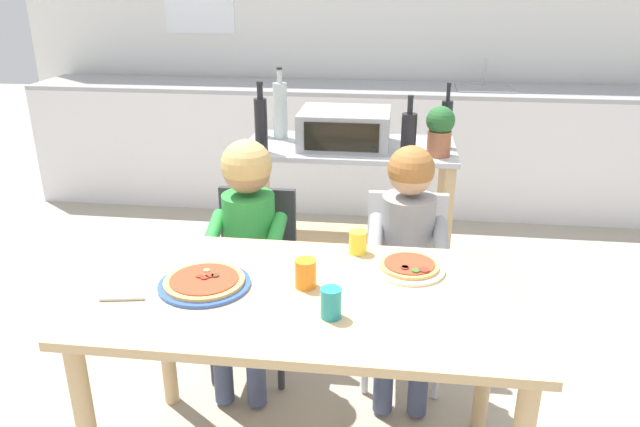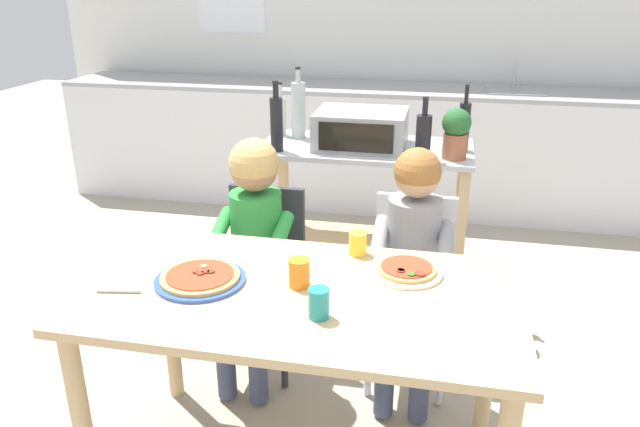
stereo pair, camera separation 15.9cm
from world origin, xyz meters
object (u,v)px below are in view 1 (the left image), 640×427
(serving_spoon, at_px, (122,299))
(bottle_dark_olive_oil, at_px, (446,123))
(child_in_green_shirt, at_px, (246,233))
(bottle_brown_beer, at_px, (280,110))
(child_in_grey_shirt, at_px, (407,245))
(dining_table, at_px, (308,320))
(bottle_slim_sauce, at_px, (409,134))
(dining_chair_right, at_px, (405,274))
(potted_herb_plant, at_px, (440,129))
(drinking_cup_orange, at_px, (306,274))
(drinking_cup_teal, at_px, (331,303))
(dining_chair_left, at_px, (255,268))
(kitchen_island_cart, at_px, (348,196))
(bottle_tall_green_wine, at_px, (261,124))
(bottle_squat_spirits, at_px, (262,116))
(toaster_oven, at_px, (345,128))
(pizza_plate_white, at_px, (409,267))
(drinking_cup_yellow, at_px, (358,242))
(pizza_plate_blue_rimmed, at_px, (204,283))

(serving_spoon, bearing_deg, bottle_dark_olive_oil, 55.01)
(child_in_green_shirt, bearing_deg, bottle_brown_beer, 91.68)
(child_in_grey_shirt, bearing_deg, dining_table, -119.53)
(bottle_slim_sauce, relative_size, dining_chair_right, 0.38)
(potted_herb_plant, xyz_separation_m, child_in_grey_shirt, (-0.14, -0.67, -0.32))
(drinking_cup_orange, bearing_deg, dining_chair_right, 63.04)
(bottle_slim_sauce, relative_size, dining_table, 0.22)
(dining_chair_right, distance_m, drinking_cup_teal, 0.92)
(child_in_green_shirt, bearing_deg, dining_chair_left, 90.00)
(dining_chair_left, bearing_deg, kitchen_island_cart, 63.65)
(bottle_tall_green_wine, distance_m, potted_herb_plant, 0.88)
(bottle_tall_green_wine, bearing_deg, dining_chair_right, -34.91)
(drinking_cup_teal, bearing_deg, drinking_cup_orange, 120.17)
(bottle_squat_spirits, bearing_deg, child_in_green_shirt, -82.05)
(potted_herb_plant, xyz_separation_m, dining_table, (-0.47, -1.24, -0.35))
(toaster_oven, distance_m, child_in_grey_shirt, 0.91)
(child_in_grey_shirt, bearing_deg, potted_herb_plant, 77.88)
(bottle_brown_beer, distance_m, bottle_slim_sauce, 0.75)
(dining_chair_left, height_order, drinking_cup_orange, drinking_cup_orange)
(serving_spoon, bearing_deg, toaster_oven, 69.63)
(dining_table, xyz_separation_m, dining_chair_left, (-0.34, 0.66, -0.16))
(child_in_grey_shirt, height_order, serving_spoon, child_in_grey_shirt)
(pizza_plate_white, bearing_deg, child_in_green_shirt, 151.42)
(bottle_squat_spirits, distance_m, bottle_dark_olive_oil, 0.99)
(bottle_tall_green_wine, height_order, drinking_cup_teal, bottle_tall_green_wine)
(potted_herb_plant, height_order, drinking_cup_yellow, potted_herb_plant)
(child_in_green_shirt, xyz_separation_m, serving_spoon, (-0.23, -0.68, 0.06))
(pizza_plate_white, height_order, drinking_cup_yellow, drinking_cup_yellow)
(bottle_brown_beer, distance_m, pizza_plate_blue_rimmed, 1.51)
(bottle_dark_olive_oil, distance_m, pizza_plate_white, 1.24)
(toaster_oven, bearing_deg, bottle_squat_spirits, 162.79)
(potted_herb_plant, height_order, pizza_plate_blue_rimmed, potted_herb_plant)
(bottle_dark_olive_oil, relative_size, serving_spoon, 2.38)
(dining_chair_right, relative_size, drinking_cup_yellow, 9.69)
(bottle_brown_beer, distance_m, potted_herb_plant, 0.87)
(bottle_slim_sauce, distance_m, dining_chair_right, 0.70)
(child_in_green_shirt, bearing_deg, dining_table, -58.29)
(drinking_cup_teal, distance_m, serving_spoon, 0.66)
(bottle_squat_spirits, xyz_separation_m, drinking_cup_yellow, (0.61, -1.20, -0.18))
(toaster_oven, distance_m, pizza_plate_white, 1.24)
(bottle_brown_beer, relative_size, dining_table, 0.27)
(bottle_brown_beer, xyz_separation_m, child_in_grey_shirt, (0.69, -0.91, -0.34))
(pizza_plate_white, relative_size, serving_spoon, 1.75)
(bottle_brown_beer, xyz_separation_m, dining_table, (0.37, -1.48, -0.37))
(bottle_brown_beer, bearing_deg, serving_spoon, -97.01)
(drinking_cup_teal, bearing_deg, toaster_oven, 93.67)
(dining_table, xyz_separation_m, drinking_cup_teal, (0.09, -0.15, 0.15))
(bottle_squat_spirits, distance_m, dining_chair_left, 0.99)
(bottle_squat_spirits, bearing_deg, drinking_cup_orange, -72.72)
(bottle_dark_olive_oil, relative_size, drinking_cup_yellow, 3.97)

